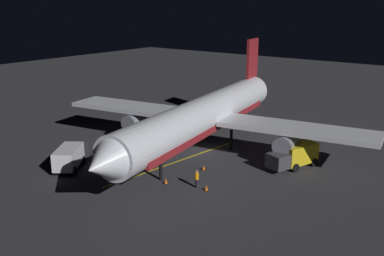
# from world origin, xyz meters

# --- Properties ---
(ground_plane) EXTENTS (180.00, 180.00, 0.20)m
(ground_plane) POSITION_xyz_m (0.00, 0.00, -0.10)
(ground_plane) COLOR #2E2E32
(apron_guide_stripe) EXTENTS (2.60, 19.72, 0.01)m
(apron_guide_stripe) POSITION_xyz_m (0.56, 4.00, 0.00)
(apron_guide_stripe) COLOR gold
(apron_guide_stripe) RESTS_ON ground_plane
(airliner) EXTENTS (38.26, 40.42, 12.05)m
(airliner) POSITION_xyz_m (0.10, -0.62, 4.35)
(airliner) COLOR silver
(airliner) RESTS_ON ground_plane
(baggage_truck) EXTENTS (5.29, 6.34, 2.35)m
(baggage_truck) POSITION_xyz_m (8.51, 12.12, 1.23)
(baggage_truck) COLOR silver
(baggage_truck) RESTS_ON ground_plane
(catering_truck) EXTENTS (3.90, 6.25, 2.49)m
(catering_truck) POSITION_xyz_m (-10.44, -2.13, 1.27)
(catering_truck) COLOR gold
(catering_truck) RESTS_ON ground_plane
(ground_crew_worker) EXTENTS (0.40, 0.40, 1.74)m
(ground_crew_worker) POSITION_xyz_m (-5.38, 8.38, 0.89)
(ground_crew_worker) COLOR black
(ground_crew_worker) RESTS_ON ground_plane
(traffic_cone_near_left) EXTENTS (0.50, 0.50, 0.55)m
(traffic_cone_near_left) POSITION_xyz_m (-2.42, 9.42, 0.25)
(traffic_cone_near_left) COLOR #EA590F
(traffic_cone_near_left) RESTS_ON ground_plane
(traffic_cone_near_right) EXTENTS (0.50, 0.50, 0.55)m
(traffic_cone_near_right) POSITION_xyz_m (-6.49, 8.38, 0.25)
(traffic_cone_near_right) COLOR #EA590F
(traffic_cone_near_right) RESTS_ON ground_plane
(traffic_cone_under_wing) EXTENTS (0.50, 0.50, 0.55)m
(traffic_cone_under_wing) POSITION_xyz_m (-3.25, 4.29, 0.25)
(traffic_cone_under_wing) COLOR #EA590F
(traffic_cone_under_wing) RESTS_ON ground_plane
(traffic_cone_far) EXTENTS (0.50, 0.50, 0.55)m
(traffic_cone_far) POSITION_xyz_m (5.85, 9.06, 0.25)
(traffic_cone_far) COLOR #EA590F
(traffic_cone_far) RESTS_ON ground_plane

